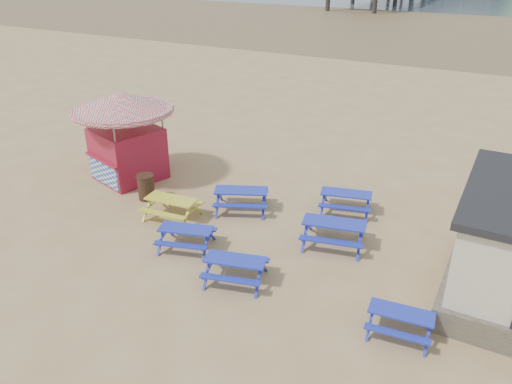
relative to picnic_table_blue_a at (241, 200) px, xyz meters
The scene contains 11 objects.
ground 1.90m from the picnic_table_blue_a, 69.76° to the right, with size 400.00×400.00×0.00m, color tan.
wet_sand 53.26m from the picnic_table_blue_a, 89.31° to the left, with size 400.00×400.00×0.00m, color brown.
picnic_table_blue_a is the anchor object (origin of this frame).
picnic_table_blue_b 3.84m from the picnic_table_blue_a, 26.27° to the left, with size 2.13×1.87×0.77m.
picnic_table_blue_c 3.92m from the picnic_table_blue_a, 10.08° to the right, with size 2.31×2.02×0.84m.
picnic_table_blue_d 3.13m from the picnic_table_blue_a, 94.52° to the right, with size 2.05×1.83×0.72m.
picnic_table_blue_e 4.41m from the picnic_table_blue_a, 62.17° to the right, with size 2.06×1.82×0.74m.
picnic_table_blue_f 7.82m from the picnic_table_blue_a, 29.51° to the right, with size 1.72×1.44×0.67m.
picnic_table_yellow 2.55m from the picnic_table_blue_a, 137.08° to the right, with size 1.97×1.65×0.77m.
ice_cream_kiosk 5.90m from the picnic_table_blue_a, behind, with size 5.14×5.14×3.68m.
litter_bin 3.79m from the picnic_table_blue_a, 164.94° to the right, with size 0.68×0.68×1.00m.
Camera 1 is at (7.65, -12.41, 8.75)m, focal length 35.00 mm.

